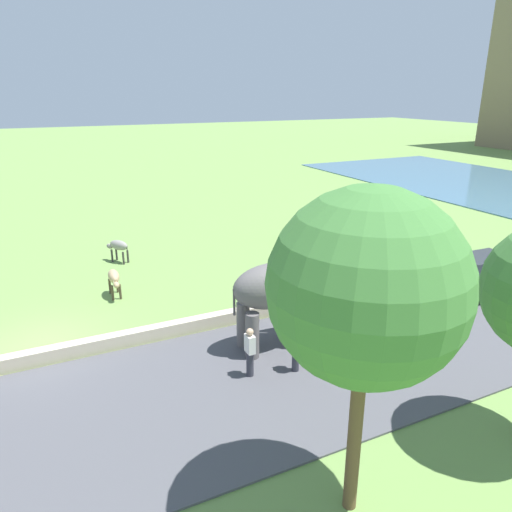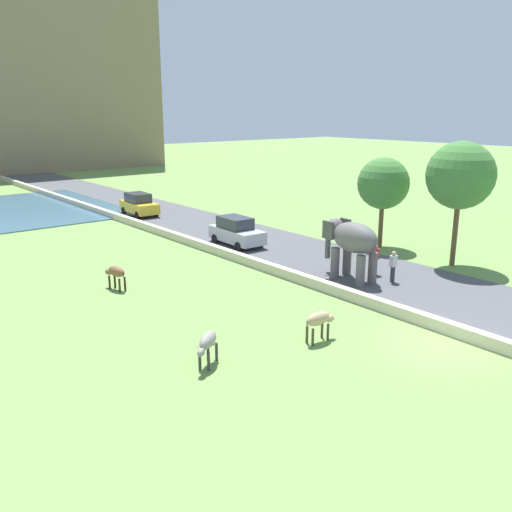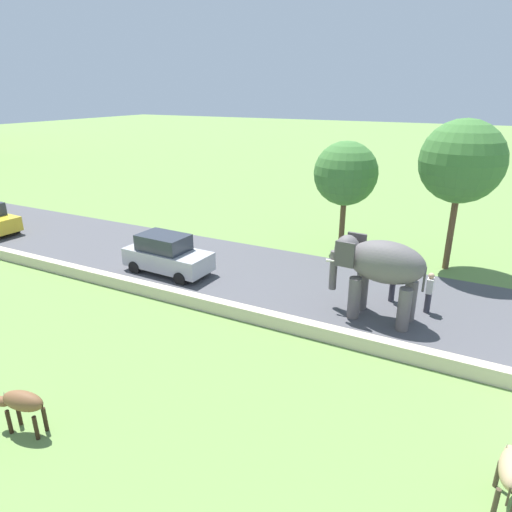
% 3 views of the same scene
% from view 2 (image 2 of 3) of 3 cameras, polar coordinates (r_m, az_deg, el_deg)
% --- Properties ---
extents(ground_plane, '(220.00, 220.00, 0.00)m').
position_cam_2_polar(ground_plane, '(21.04, 18.71, -8.91)').
color(ground_plane, '#6B8E47').
extents(road_surface, '(7.00, 120.00, 0.06)m').
position_cam_2_polar(road_surface, '(37.75, -3.29, 2.50)').
color(road_surface, '#4C4C51').
rests_on(road_surface, ground).
extents(barrier_wall, '(0.40, 110.00, 0.50)m').
position_cam_2_polar(barrier_wall, '(34.01, -6.47, 1.39)').
color(barrier_wall, beige).
rests_on(barrier_wall, ground).
extents(elephant, '(1.58, 3.51, 2.99)m').
position_cam_2_polar(elephant, '(27.11, 10.00, 1.59)').
color(elephant, '#605B5B').
rests_on(elephant, ground).
extents(person_beside_elephant, '(0.36, 0.22, 1.63)m').
position_cam_2_polar(person_beside_elephant, '(28.45, 12.45, -0.32)').
color(person_beside_elephant, '#33333D').
rests_on(person_beside_elephant, ground).
extents(person_trailing, '(0.36, 0.22, 1.63)m').
position_cam_2_polar(person_trailing, '(27.39, 14.23, -1.03)').
color(person_trailing, '#33333D').
rests_on(person_trailing, ground).
extents(car_yellow, '(1.95, 4.08, 1.80)m').
position_cam_2_polar(car_yellow, '(44.77, -12.21, 5.32)').
color(car_yellow, gold).
rests_on(car_yellow, ground).
extents(car_silver, '(1.93, 4.07, 1.80)m').
position_cam_2_polar(car_silver, '(33.99, -2.07, 2.60)').
color(car_silver, '#B7B7BC').
rests_on(car_silver, ground).
extents(cow_brown, '(0.65, 1.42, 1.15)m').
position_cam_2_polar(cow_brown, '(26.47, -14.54, -1.69)').
color(cow_brown, brown).
rests_on(cow_brown, ground).
extents(cow_tan, '(1.39, 0.47, 1.15)m').
position_cam_2_polar(cow_tan, '(20.11, 6.64, -6.71)').
color(cow_tan, tan).
rests_on(cow_tan, ground).
extents(cow_grey, '(1.33, 1.07, 1.15)m').
position_cam_2_polar(cow_grey, '(18.22, -5.14, -9.06)').
color(cow_grey, gray).
rests_on(cow_grey, ground).
extents(tree_near, '(3.13, 3.13, 5.54)m').
position_cam_2_polar(tree_near, '(33.92, 13.25, 7.42)').
color(tree_near, brown).
rests_on(tree_near, ground).
extents(tree_mid, '(3.59, 3.59, 6.73)m').
position_cam_2_polar(tree_mid, '(30.82, 20.72, 7.91)').
color(tree_mid, brown).
rests_on(tree_mid, ground).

